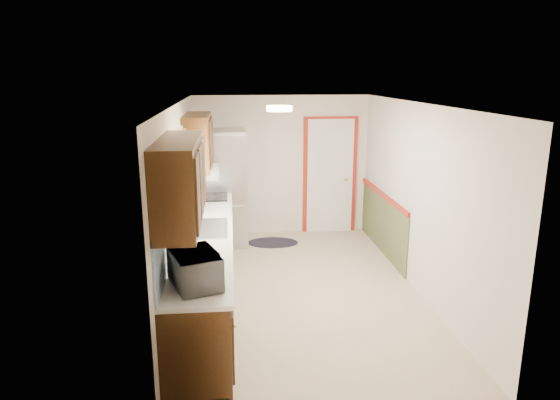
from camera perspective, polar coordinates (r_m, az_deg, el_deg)
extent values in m
cube|color=tan|center=(6.63, 2.38, -10.24)|extent=(3.20, 5.20, 0.12)
cube|color=white|center=(6.05, 2.62, 10.93)|extent=(3.20, 5.20, 0.12)
cube|color=silver|center=(8.66, 0.15, 3.95)|extent=(3.20, 0.10, 2.40)
cube|color=silver|center=(3.90, 7.75, -9.27)|extent=(3.20, 0.10, 2.40)
cube|color=silver|center=(6.21, -11.35, -0.49)|extent=(0.10, 5.20, 2.40)
cube|color=silver|center=(6.61, 15.47, 0.18)|extent=(0.10, 5.20, 2.40)
cube|color=#351E0C|center=(6.13, -8.46, -7.93)|extent=(0.60, 4.00, 0.90)
cube|color=white|center=(5.97, -8.47, -3.74)|extent=(0.63, 4.00, 0.04)
cube|color=#5799D3|center=(5.91, -11.51, -1.08)|extent=(0.02, 4.00, 0.55)
cube|color=#351E0C|center=(4.50, -11.41, 2.10)|extent=(0.35, 1.40, 0.75)
cube|color=#351E0C|center=(7.15, -9.37, 6.64)|extent=(0.35, 1.20, 0.75)
cube|color=white|center=(5.92, -11.58, 2.96)|extent=(0.02, 1.00, 0.90)
cube|color=#C54725|center=(5.86, -11.31, 6.33)|extent=(0.05, 1.12, 0.24)
cube|color=#B7B7BC|center=(6.06, -8.49, -3.23)|extent=(0.52, 0.82, 0.02)
cube|color=white|center=(7.27, -8.81, 3.19)|extent=(0.45, 0.60, 0.15)
cube|color=maroon|center=(8.79, 5.70, 2.71)|extent=(0.94, 0.05, 2.08)
cube|color=white|center=(8.77, 5.73, 2.68)|extent=(0.80, 0.04, 2.00)
cube|color=#4A502D|center=(8.03, 11.64, -2.68)|extent=(0.02, 2.30, 0.90)
cube|color=maroon|center=(7.91, 11.71, 0.58)|extent=(0.04, 2.30, 0.06)
cylinder|color=#FFD88C|center=(5.82, -0.07, 10.42)|extent=(0.30, 0.30, 0.06)
imported|color=white|center=(4.44, -9.66, -7.40)|extent=(0.48, 0.62, 0.37)
cube|color=#B7B7BC|center=(8.20, -6.61, 1.42)|extent=(0.81, 0.76, 1.88)
cylinder|color=black|center=(7.84, -8.54, 0.04)|extent=(0.02, 0.02, 1.32)
ellipsoid|color=black|center=(8.37, -0.83, -4.89)|extent=(0.88, 0.61, 0.01)
cube|color=black|center=(7.60, -7.96, 0.42)|extent=(0.51, 0.61, 0.02)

